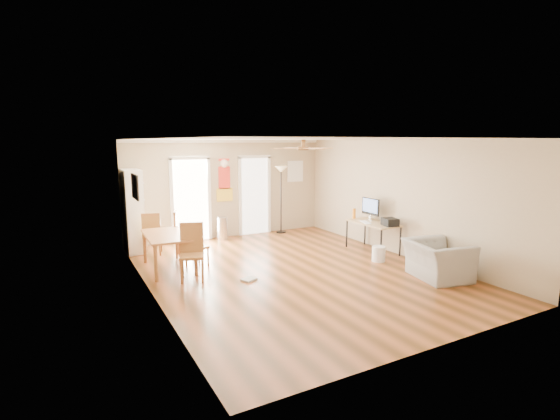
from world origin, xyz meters
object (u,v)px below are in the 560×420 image
trash_can (222,228)px  wastebasket_a (379,254)px  dining_table (169,252)px  armchair (437,260)px  bookshelf (133,211)px  dining_chair_near (192,253)px  dining_chair_right_a (185,234)px  dining_chair_right_b (197,245)px  printer (390,222)px  computer_desk (372,237)px  torchiere_lamp (281,200)px  dining_chair_far (152,233)px

trash_can → wastebasket_a: trash_can is taller
dining_table → trash_can: size_ratio=2.43×
dining_table → wastebasket_a: 4.41m
armchair → bookshelf: bearing=57.4°
trash_can → dining_chair_near: bearing=-120.3°
bookshelf → dining_chair_right_a: 1.43m
dining_table → wastebasket_a: (4.10, -1.59, -0.20)m
bookshelf → wastebasket_a: size_ratio=5.88×
armchair → trash_can: bearing=39.4°
dining_chair_right_b → dining_chair_near: size_ratio=0.87×
printer → computer_desk: bearing=111.3°
dining_chair_right_a → armchair: size_ratio=0.95×
trash_can → dining_chair_right_a: bearing=-139.2°
dining_chair_right_b → trash_can: 2.38m
dining_table → printer: 4.82m
dining_chair_right_a → computer_desk: bearing=-93.5°
trash_can → printer: bearing=-49.9°
bookshelf → dining_chair_right_a: bookshelf is taller
torchiere_lamp → armchair: 4.96m
torchiere_lamp → printer: bearing=-73.0°
dining_table → dining_chair_near: dining_chair_near is taller
computer_desk → printer: (0.07, -0.48, 0.43)m
dining_chair_near → trash_can: size_ratio=1.76×
dining_chair_right_a → dining_chair_right_b: dining_chair_right_a is taller
dining_table → wastebasket_a: dining_table is taller
dining_chair_right_b → printer: size_ratio=2.74×
dining_chair_far → armchair: 6.11m
bookshelf → dining_chair_far: bookshelf is taller
dining_table → armchair: 5.23m
dining_chair_right_a → dining_chair_far: (-0.61, 0.51, -0.03)m
bookshelf → dining_table: bookshelf is taller
dining_chair_right_a → armchair: dining_chair_right_a is taller
torchiere_lamp → computer_desk: torchiere_lamp is taller
printer → dining_chair_right_b: bearing=175.0°
bookshelf → printer: (4.99, -3.14, -0.18)m
printer → wastebasket_a: 0.82m
computer_desk → dining_chair_right_a: bearing=157.1°
dining_table → dining_chair_far: size_ratio=1.49×
dining_chair_far → printer: bearing=168.0°
dining_chair_right_a → computer_desk: size_ratio=0.80×
dining_chair_near → wastebasket_a: 3.97m
dining_chair_right_b → printer: bearing=-125.3°
dining_table → wastebasket_a: size_ratio=4.43×
dining_chair_near → dining_chair_far: dining_chair_near is taller
dining_chair_far → torchiere_lamp: 3.74m
dining_chair_far → dining_table: bearing=110.4°
dining_chair_right_b → computer_desk: size_ratio=0.71×
dining_chair_right_b → dining_chair_near: (-0.34, -0.81, 0.07)m
computer_desk → printer: size_ratio=3.86×
dining_chair_right_a → computer_desk: 4.32m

